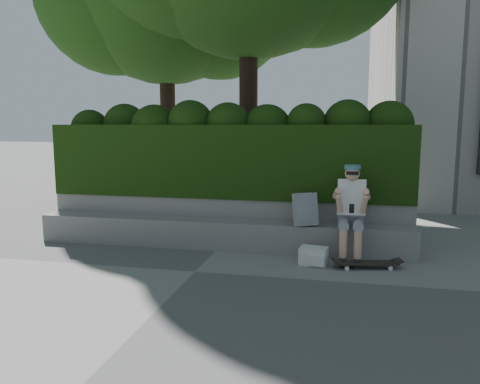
% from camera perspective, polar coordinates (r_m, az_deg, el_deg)
% --- Properties ---
extents(ground, '(80.00, 80.00, 0.00)m').
position_cam_1_polar(ground, '(6.38, -5.50, -9.64)').
color(ground, slate).
rests_on(ground, ground).
extents(bench_ledge, '(6.00, 0.45, 0.45)m').
position_cam_1_polar(bench_ledge, '(7.48, -2.60, -5.14)').
color(bench_ledge, gray).
rests_on(bench_ledge, ground).
extents(planter_wall, '(6.00, 0.50, 0.75)m').
position_cam_1_polar(planter_wall, '(7.89, -1.73, -3.30)').
color(planter_wall, gray).
rests_on(planter_wall, ground).
extents(hedge, '(6.00, 1.00, 1.20)m').
position_cam_1_polar(hedge, '(7.97, -1.37, 3.90)').
color(hedge, black).
rests_on(hedge, planter_wall).
extents(person, '(0.40, 0.76, 1.38)m').
position_cam_1_polar(person, '(6.95, 13.39, -1.95)').
color(person, gray).
rests_on(person, ground).
extents(skateboard, '(0.87, 0.39, 0.09)m').
position_cam_1_polar(skateboard, '(6.70, 15.22, -8.37)').
color(skateboard, black).
rests_on(skateboard, ground).
extents(backpack_plaid, '(0.38, 0.31, 0.49)m').
position_cam_1_polar(backpack_plaid, '(7.06, 7.95, -2.12)').
color(backpack_plaid, '#A5A6AA').
rests_on(backpack_plaid, bench_ledge).
extents(backpack_ground, '(0.41, 0.32, 0.24)m').
position_cam_1_polar(backpack_ground, '(6.72, 8.95, -7.70)').
color(backpack_ground, silver).
rests_on(backpack_ground, ground).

